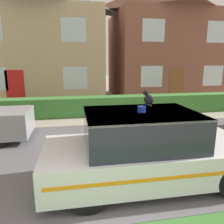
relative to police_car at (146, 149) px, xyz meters
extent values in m
cube|color=#5B5B60|center=(-1.20, 1.68, -0.74)|extent=(28.00, 5.78, 0.01)
cube|color=#3D7F38|center=(0.06, 6.27, -0.29)|extent=(14.33, 0.89, 0.90)
cylinder|color=black|center=(1.43, 0.80, -0.41)|extent=(0.65, 0.21, 0.64)
cylinder|color=black|center=(-1.31, -0.80, -0.41)|extent=(0.65, 0.21, 0.64)
cylinder|color=black|center=(-1.29, 0.83, -0.41)|extent=(0.65, 0.21, 0.64)
cube|color=silver|center=(0.06, 0.00, -0.22)|extent=(4.42, 1.87, 0.68)
cube|color=#232833|center=(-0.13, 0.00, 0.47)|extent=(2.28, 1.67, 0.69)
cube|color=silver|center=(-0.13, 0.00, 0.79)|extent=(2.28, 1.67, 0.04)
cube|color=orange|center=(0.05, -0.92, -0.17)|extent=(4.18, 0.05, 0.07)
cube|color=orange|center=(0.07, 0.92, -0.17)|extent=(4.18, 0.05, 0.07)
cylinder|color=#1933A5|center=(-0.13, 0.00, 0.87)|extent=(0.17, 0.17, 0.12)
ellipsoid|color=black|center=(0.07, 0.14, 1.04)|extent=(0.24, 0.28, 0.21)
ellipsoid|color=white|center=(0.04, 0.23, 1.02)|extent=(0.11, 0.09, 0.11)
sphere|color=black|center=(0.03, 0.24, 1.17)|extent=(0.12, 0.12, 0.12)
cone|color=black|center=(0.06, 0.25, 1.22)|extent=(0.05, 0.05, 0.05)
cone|color=black|center=(0.00, 0.23, 1.22)|extent=(0.05, 0.05, 0.05)
cylinder|color=black|center=(0.01, 0.03, 0.95)|extent=(0.10, 0.20, 0.03)
cylinder|color=black|center=(-3.76, 4.03, -0.42)|extent=(0.63, 0.20, 0.63)
cube|color=tan|center=(-3.48, 11.69, 2.16)|extent=(8.05, 5.47, 5.81)
cube|color=red|center=(-4.63, 8.94, 0.30)|extent=(1.00, 0.02, 2.10)
cube|color=silver|center=(-1.26, 8.94, 0.88)|extent=(1.40, 0.02, 1.30)
cube|color=silver|center=(-1.26, 8.94, 3.55)|extent=(1.40, 0.02, 1.30)
cube|color=brown|center=(5.54, 11.90, 2.21)|extent=(7.68, 5.95, 5.91)
cube|color=brown|center=(5.11, 8.92, 0.30)|extent=(1.00, 0.02, 2.10)
cube|color=silver|center=(3.43, 8.92, 0.91)|extent=(1.40, 0.02, 1.30)
cube|color=silver|center=(7.65, 8.92, 0.91)|extent=(1.40, 0.02, 1.30)
cube|color=silver|center=(3.43, 8.92, 3.63)|extent=(1.40, 0.02, 1.30)
cube|color=silver|center=(7.65, 8.92, 3.63)|extent=(1.40, 0.02, 1.30)
camera|label=1|loc=(-1.50, -4.12, 1.81)|focal=35.00mm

